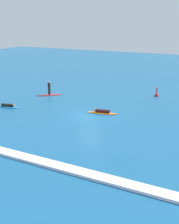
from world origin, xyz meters
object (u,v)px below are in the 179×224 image
surfer_on_blue_board (8,106)px  marker_buoy (157,95)px  surfer_on_red_board (49,92)px  surfer_on_orange_board (102,112)px

surfer_on_blue_board → marker_buoy: 17.94m
surfer_on_blue_board → marker_buoy: size_ratio=2.02×
surfer_on_blue_board → surfer_on_red_board: (0.75, 6.64, 0.32)m
marker_buoy → surfer_on_red_board: bearing=-153.9°
surfer_on_blue_board → marker_buoy: bearing=30.7°
surfer_on_blue_board → surfer_on_red_board: size_ratio=0.89×
surfer_on_orange_board → surfer_on_red_board: 10.02m
surfer_on_orange_board → surfer_on_blue_board: size_ratio=1.27×
surfer_on_blue_board → marker_buoy: marker_buoy is taller
surfer_on_red_board → marker_buoy: bearing=161.4°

